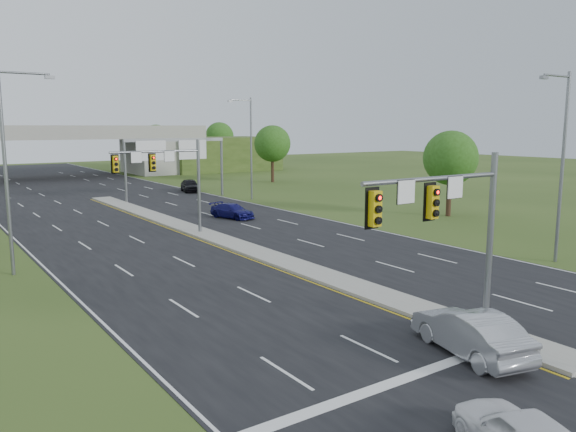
{
  "coord_description": "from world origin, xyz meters",
  "views": [
    {
      "loc": [
        -18.0,
        -12.7,
        7.93
      ],
      "look_at": [
        -0.47,
        12.71,
        3.0
      ],
      "focal_mm": 35.0,
      "sensor_mm": 36.0,
      "label": 1
    }
  ],
  "objects_px": {
    "overpass": "(42,155)",
    "car_far_b": "(232,211)",
    "sign_gantry": "(174,151)",
    "signal_mast_near": "(453,219)",
    "car_far_c": "(190,185)",
    "signal_mast_far": "(170,172)",
    "car_silver": "(470,332)"
  },
  "relations": [
    {
      "from": "overpass",
      "to": "car_far_b",
      "type": "relative_size",
      "value": 18.24
    },
    {
      "from": "sign_gantry",
      "to": "overpass",
      "type": "relative_size",
      "value": 0.14
    },
    {
      "from": "signal_mast_near",
      "to": "overpass",
      "type": "height_order",
      "value": "overpass"
    },
    {
      "from": "car_far_b",
      "to": "car_far_c",
      "type": "height_order",
      "value": "car_far_c"
    },
    {
      "from": "car_far_b",
      "to": "car_far_c",
      "type": "xyz_separation_m",
      "value": [
        5.53,
        20.6,
        0.14
      ]
    },
    {
      "from": "sign_gantry",
      "to": "overpass",
      "type": "distance_m",
      "value": 35.75
    },
    {
      "from": "car_far_b",
      "to": "car_far_c",
      "type": "bearing_deg",
      "value": 59.06
    },
    {
      "from": "signal_mast_far",
      "to": "car_far_c",
      "type": "height_order",
      "value": "signal_mast_far"
    },
    {
      "from": "overpass",
      "to": "car_silver",
      "type": "height_order",
      "value": "overpass"
    },
    {
      "from": "sign_gantry",
      "to": "car_far_b",
      "type": "distance_m",
      "value": 15.76
    },
    {
      "from": "car_silver",
      "to": "overpass",
      "type": "bearing_deg",
      "value": -77.88
    },
    {
      "from": "sign_gantry",
      "to": "car_far_c",
      "type": "bearing_deg",
      "value": 52.23
    },
    {
      "from": "car_silver",
      "to": "car_far_c",
      "type": "xyz_separation_m",
      "value": [
        13.13,
        51.4,
        -0.02
      ]
    },
    {
      "from": "signal_mast_near",
      "to": "car_far_c",
      "type": "distance_m",
      "value": 52.42
    },
    {
      "from": "car_silver",
      "to": "car_far_b",
      "type": "height_order",
      "value": "car_silver"
    },
    {
      "from": "car_silver",
      "to": "car_far_b",
      "type": "distance_m",
      "value": 31.72
    },
    {
      "from": "sign_gantry",
      "to": "car_silver",
      "type": "bearing_deg",
      "value": -100.88
    },
    {
      "from": "signal_mast_far",
      "to": "car_far_b",
      "type": "distance_m",
      "value": 10.05
    },
    {
      "from": "signal_mast_near",
      "to": "sign_gantry",
      "type": "distance_m",
      "value": 45.88
    },
    {
      "from": "overpass",
      "to": "car_far_b",
      "type": "distance_m",
      "value": 50.49
    },
    {
      "from": "signal_mast_near",
      "to": "car_far_c",
      "type": "relative_size",
      "value": 1.53
    },
    {
      "from": "sign_gantry",
      "to": "car_silver",
      "type": "relative_size",
      "value": 2.37
    },
    {
      "from": "signal_mast_far",
      "to": "car_silver",
      "type": "xyz_separation_m",
      "value": [
        0.14,
        -25.84,
        -3.9
      ]
    },
    {
      "from": "car_far_c",
      "to": "signal_mast_near",
      "type": "bearing_deg",
      "value": -90.44
    },
    {
      "from": "sign_gantry",
      "to": "car_far_c",
      "type": "height_order",
      "value": "sign_gantry"
    },
    {
      "from": "overpass",
      "to": "car_silver",
      "type": "xyz_separation_m",
      "value": [
        -2.13,
        -80.91,
        -2.73
      ]
    },
    {
      "from": "signal_mast_far",
      "to": "sign_gantry",
      "type": "bearing_deg",
      "value": 65.89
    },
    {
      "from": "sign_gantry",
      "to": "signal_mast_far",
      "type": "bearing_deg",
      "value": -114.11
    },
    {
      "from": "sign_gantry",
      "to": "car_far_c",
      "type": "relative_size",
      "value": 2.53
    },
    {
      "from": "overpass",
      "to": "car_far_b",
      "type": "xyz_separation_m",
      "value": [
        5.47,
        -50.11,
        -2.9
      ]
    },
    {
      "from": "signal_mast_far",
      "to": "overpass",
      "type": "xyz_separation_m",
      "value": [
        2.26,
        55.07,
        -1.17
      ]
    },
    {
      "from": "signal_mast_far",
      "to": "car_silver",
      "type": "height_order",
      "value": "signal_mast_far"
    }
  ]
}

